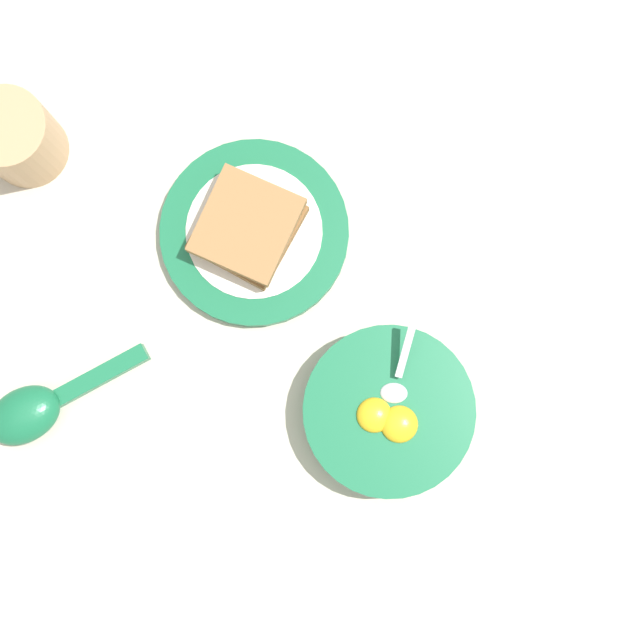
{
  "coord_description": "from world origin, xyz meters",
  "views": [
    {
      "loc": [
        0.12,
        -0.2,
        0.89
      ],
      "look_at": [
        0.11,
        -0.11,
        0.02
      ],
      "focal_mm": 50.0,
      "sensor_mm": 36.0,
      "label": 1
    }
  ],
  "objects_px": {
    "egg_bowl": "(388,411)",
    "toast_plate": "(255,233)",
    "soup_spoon": "(37,409)",
    "toast_sandwich": "(247,227)",
    "drinking_cup": "(16,137)"
  },
  "relations": [
    {
      "from": "egg_bowl",
      "to": "drinking_cup",
      "type": "bearing_deg",
      "value": 146.85
    },
    {
      "from": "egg_bowl",
      "to": "soup_spoon",
      "type": "bearing_deg",
      "value": -177.29
    },
    {
      "from": "egg_bowl",
      "to": "toast_sandwich",
      "type": "height_order",
      "value": "egg_bowl"
    },
    {
      "from": "egg_bowl",
      "to": "toast_sandwich",
      "type": "distance_m",
      "value": 0.23
    },
    {
      "from": "egg_bowl",
      "to": "toast_plate",
      "type": "distance_m",
      "value": 0.22
    },
    {
      "from": "soup_spoon",
      "to": "egg_bowl",
      "type": "bearing_deg",
      "value": 2.71
    },
    {
      "from": "toast_sandwich",
      "to": "drinking_cup",
      "type": "height_order",
      "value": "drinking_cup"
    },
    {
      "from": "toast_sandwich",
      "to": "soup_spoon",
      "type": "height_order",
      "value": "toast_sandwich"
    },
    {
      "from": "toast_plate",
      "to": "egg_bowl",
      "type": "bearing_deg",
      "value": -50.52
    },
    {
      "from": "toast_plate",
      "to": "toast_sandwich",
      "type": "bearing_deg",
      "value": 174.61
    },
    {
      "from": "egg_bowl",
      "to": "toast_plate",
      "type": "bearing_deg",
      "value": 129.48
    },
    {
      "from": "egg_bowl",
      "to": "soup_spoon",
      "type": "distance_m",
      "value": 0.34
    },
    {
      "from": "soup_spoon",
      "to": "drinking_cup",
      "type": "bearing_deg",
      "value": 97.57
    },
    {
      "from": "egg_bowl",
      "to": "toast_sandwich",
      "type": "bearing_deg",
      "value": 130.51
    },
    {
      "from": "toast_plate",
      "to": "drinking_cup",
      "type": "relative_size",
      "value": 2.36
    }
  ]
}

